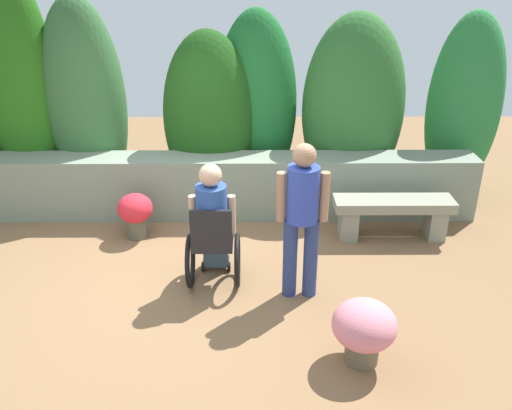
# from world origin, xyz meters

# --- Properties ---
(ground_plane) EXTENTS (12.23, 12.23, 0.00)m
(ground_plane) POSITION_xyz_m (0.00, 0.00, 0.00)
(ground_plane) COLOR brown
(stone_retaining_wall) EXTENTS (7.09, 0.49, 0.80)m
(stone_retaining_wall) POSITION_xyz_m (0.00, 1.54, 0.40)
(stone_retaining_wall) COLOR gray
(stone_retaining_wall) RESTS_ON ground
(hedge_backdrop) EXTENTS (7.94, 1.10, 3.10)m
(hedge_backdrop) POSITION_xyz_m (-0.29, 2.17, 1.31)
(hedge_backdrop) COLOR #31612F
(hedge_backdrop) RESTS_ON ground
(stone_bench) EXTENTS (1.40, 0.37, 0.50)m
(stone_bench) POSITION_xyz_m (2.38, 0.91, 0.33)
(stone_bench) COLOR gray
(stone_bench) RESTS_ON ground
(person_in_wheelchair) EXTENTS (0.53, 0.66, 1.33)m
(person_in_wheelchair) POSITION_xyz_m (0.33, -0.06, 0.62)
(person_in_wheelchair) COLOR black
(person_in_wheelchair) RESTS_ON ground
(person_standing_companion) EXTENTS (0.49, 0.30, 1.59)m
(person_standing_companion) POSITION_xyz_m (1.19, -0.28, 0.91)
(person_standing_companion) COLOR navy
(person_standing_companion) RESTS_ON ground
(flower_pot_purple_near) EXTENTS (0.53, 0.53, 0.57)m
(flower_pot_purple_near) POSITION_xyz_m (1.63, -1.27, 0.33)
(flower_pot_purple_near) COLOR brown
(flower_pot_purple_near) RESTS_ON ground
(flower_pot_terracotta_by_wall) EXTENTS (0.41, 0.41, 0.55)m
(flower_pot_terracotta_by_wall) POSITION_xyz_m (-0.66, 0.94, 0.32)
(flower_pot_terracotta_by_wall) COLOR #535241
(flower_pot_terracotta_by_wall) RESTS_ON ground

